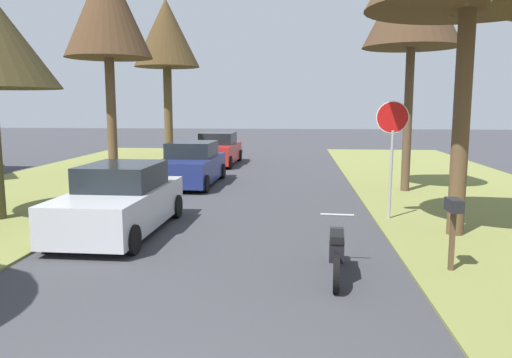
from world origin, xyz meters
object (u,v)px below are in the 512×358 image
object	(u,v)px
street_tree_left_mid_b	(107,9)
stop_sign_far	(392,134)
street_tree_left_far	(166,35)
parked_sedan_navy	(191,165)
street_tree_right_mid_b	(413,0)
parked_motorcycle	(337,250)
parked_sedan_red	(218,150)
curbside_mailbox	(454,214)
parked_sedan_silver	(120,201)

from	to	relation	value
street_tree_left_mid_b	stop_sign_far	bearing A→B (deg)	-36.43
street_tree_left_far	parked_sedan_navy	bearing A→B (deg)	-71.15
street_tree_right_mid_b	parked_motorcycle	distance (m)	10.93
parked_sedan_red	curbside_mailbox	world-z (taller)	parked_sedan_red
street_tree_left_far	street_tree_left_mid_b	bearing A→B (deg)	-92.14
street_tree_right_mid_b	street_tree_left_mid_b	size ratio (longest dim) A/B	0.90
parked_motorcycle	curbside_mailbox	size ratio (longest dim) A/B	1.62
stop_sign_far	street_tree_left_far	bearing A→B (deg)	122.18
parked_sedan_silver	curbside_mailbox	bearing A→B (deg)	-18.94
parked_sedan_silver	parked_sedan_navy	distance (m)	7.10
parked_sedan_silver	parked_sedan_navy	xyz separation A→B (m)	(0.16, 7.10, 0.00)
stop_sign_far	parked_sedan_navy	bearing A→B (deg)	139.44
parked_sedan_navy	parked_motorcycle	world-z (taller)	parked_sedan_navy
stop_sign_far	parked_sedan_silver	distance (m)	6.80
parked_sedan_navy	parked_sedan_red	bearing A→B (deg)	90.33
curbside_mailbox	parked_sedan_red	bearing A→B (deg)	112.75
parked_motorcycle	curbside_mailbox	bearing A→B (deg)	11.18
street_tree_right_mid_b	parked_sedan_red	world-z (taller)	street_tree_right_mid_b
street_tree_left_mid_b	parked_motorcycle	xyz separation A→B (m)	(8.30, -11.82, -6.24)
parked_sedan_navy	parked_sedan_red	distance (m)	6.41
parked_sedan_red	parked_motorcycle	world-z (taller)	parked_sedan_red
street_tree_left_far	parked_sedan_red	xyz separation A→B (m)	(3.39, -3.62, -6.08)
stop_sign_far	street_tree_left_mid_b	size ratio (longest dim) A/B	0.34
street_tree_right_mid_b	street_tree_left_far	bearing A→B (deg)	134.78
parked_motorcycle	parked_sedan_navy	bearing A→B (deg)	115.00
parked_sedan_red	street_tree_right_mid_b	bearing A→B (deg)	-44.43
street_tree_left_mid_b	street_tree_left_far	xyz separation A→B (m)	(0.30, 8.02, 0.08)
parked_sedan_navy	stop_sign_far	bearing A→B (deg)	-40.56
street_tree_right_mid_b	parked_sedan_red	xyz separation A→B (m)	(-7.59, 7.44, -5.55)
parked_sedan_silver	parked_sedan_red	size ratio (longest dim) A/B	1.00
street_tree_right_mid_b	street_tree_left_far	distance (m)	15.60
stop_sign_far	parked_sedan_red	distance (m)	13.42
street_tree_right_mid_b	parked_sedan_navy	world-z (taller)	street_tree_right_mid_b
stop_sign_far	parked_sedan_navy	xyz separation A→B (m)	(-6.25, 5.35, -1.48)
parked_sedan_red	curbside_mailbox	bearing A→B (deg)	-67.25
street_tree_right_mid_b	parked_sedan_silver	world-z (taller)	street_tree_right_mid_b
stop_sign_far	street_tree_left_far	xyz separation A→B (m)	(-9.68, 15.38, 4.60)
street_tree_left_far	parked_sedan_silver	distance (m)	18.46
street_tree_right_mid_b	curbside_mailbox	size ratio (longest dim) A/B	6.16
street_tree_left_far	parked_sedan_red	size ratio (longest dim) A/B	1.96
street_tree_left_far	curbside_mailbox	bearing A→B (deg)	-62.73
street_tree_left_mid_b	parked_sedan_red	xyz separation A→B (m)	(3.69, 4.40, -6.00)
curbside_mailbox	stop_sign_far	bearing A→B (deg)	94.83
street_tree_right_mid_b	street_tree_left_mid_b	world-z (taller)	street_tree_left_mid_b
parked_motorcycle	curbside_mailbox	xyz separation A→B (m)	(2.02, 0.40, 0.57)
street_tree_right_mid_b	parked_sedan_navy	distance (m)	9.43
stop_sign_far	street_tree_right_mid_b	bearing A→B (deg)	73.22
parked_sedan_red	curbside_mailbox	xyz separation A→B (m)	(6.63, -15.82, 0.33)
stop_sign_far	curbside_mailbox	xyz separation A→B (m)	(0.34, -4.06, -1.14)
street_tree_left_mid_b	parked_motorcycle	bearing A→B (deg)	-54.94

